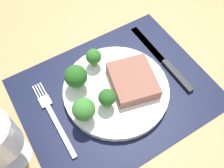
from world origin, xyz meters
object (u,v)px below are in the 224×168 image
Objects in this scene: knife at (165,62)px; steak at (133,80)px; fork at (54,117)px; plate at (116,90)px.

steak is at bearing -173.44° from knife.
steak reaches higher than knife.
fork is at bearing 172.81° from steak.
knife is (14.20, 0.53, -0.50)cm from plate.
plate is 1.21× the size of fork.
plate is 2.20× the size of steak.
steak is (3.72, -0.88, 2.07)cm from plate.
plate is 4.34cm from steak.
plate reaches higher than knife.
knife is (10.49, 1.41, -2.56)cm from steak.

